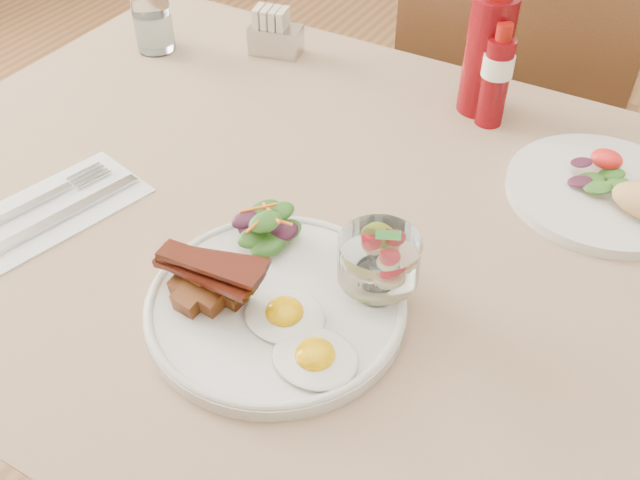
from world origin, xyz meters
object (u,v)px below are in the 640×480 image
second_plate (616,193)px  main_plate (276,306)px  chair_far (509,126)px  fruit_cup (379,259)px  sugar_caddy (274,35)px  table (361,280)px  hot_sauce_bottle (496,77)px  water_glass (153,22)px  ketchup_bottle (487,53)px

second_plate → main_plate: bearing=-126.3°
chair_far → fruit_cup: bearing=-85.0°
sugar_caddy → table: bearing=-57.0°
hot_sauce_bottle → water_glass: 0.57m
ketchup_bottle → second_plate: bearing=-29.2°
water_glass → sugar_caddy: bearing=25.9°
table → chair_far: bearing=90.0°
fruit_cup → ketchup_bottle: (-0.04, 0.43, 0.03)m
main_plate → ketchup_bottle: 0.51m
fruit_cup → second_plate: size_ratio=0.35×
water_glass → fruit_cup: bearing=-30.0°
hot_sauce_bottle → water_glass: bearing=-173.6°
table → fruit_cup: bearing=-56.3°
hot_sauce_bottle → sugar_caddy: (-0.39, 0.02, -0.04)m
table → fruit_cup: size_ratio=15.18×
main_plate → second_plate: 0.46m
table → fruit_cup: fruit_cup is taller
fruit_cup → water_glass: bearing=150.0°
fruit_cup → ketchup_bottle: 0.43m
hot_sauce_bottle → main_plate: bearing=-98.3°
fruit_cup → second_plate: 0.36m
fruit_cup → ketchup_bottle: ketchup_bottle is taller
table → main_plate: main_plate is taller
sugar_caddy → chair_far: bearing=32.0°
chair_far → ketchup_bottle: (0.02, -0.33, 0.32)m
sugar_caddy → fruit_cup: bearing=-59.5°
hot_sauce_bottle → sugar_caddy: bearing=176.3°
table → ketchup_bottle: size_ratio=6.80×
ketchup_bottle → water_glass: 0.55m
table → second_plate: (0.25, 0.20, 0.10)m
second_plate → sugar_caddy: sugar_caddy is taller
main_plate → water_glass: bearing=140.9°
fruit_cup → second_plate: fruit_cup is taller
table → ketchup_bottle: 0.38m
sugar_caddy → ketchup_bottle: bearing=-12.2°
sugar_caddy → water_glass: (-0.18, -0.09, 0.02)m
sugar_caddy → water_glass: size_ratio=0.85×
table → fruit_cup: (0.07, -0.10, 0.15)m
table → water_glass: water_glass is taller
main_plate → sugar_caddy: 0.59m
second_plate → hot_sauce_bottle: bearing=154.1°
second_plate → hot_sauce_bottle: hot_sauce_bottle is taller
second_plate → water_glass: bearing=177.4°
second_plate → hot_sauce_bottle: (-0.20, 0.10, 0.06)m
chair_far → hot_sauce_bottle: bearing=-82.4°
main_plate → ketchup_bottle: size_ratio=1.43×
chair_far → second_plate: size_ratio=3.70×
fruit_cup → water_glass: (-0.59, 0.34, -0.02)m
chair_far → ketchup_bottle: size_ratio=4.76×
table → water_glass: (-0.52, 0.24, 0.14)m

